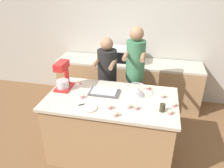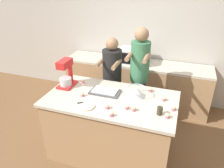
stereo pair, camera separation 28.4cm
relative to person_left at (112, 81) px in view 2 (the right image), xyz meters
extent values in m
plane|color=brown|center=(0.23, -0.71, -0.82)|extent=(16.00, 16.00, 0.00)
cube|color=#B2ADA3|center=(0.23, 1.14, 0.53)|extent=(10.00, 0.06, 2.70)
cube|color=#A87F56|center=(0.23, -0.71, -0.37)|extent=(1.66, 0.90, 0.91)
cube|color=beige|center=(0.23, -0.71, 0.11)|extent=(1.73, 0.96, 0.04)
cube|color=#A87F56|center=(0.23, 0.79, -0.40)|extent=(2.80, 0.60, 0.85)
cube|color=beige|center=(0.23, 0.79, 0.05)|extent=(2.80, 0.60, 0.04)
cylinder|color=#232328|center=(0.00, 0.00, -0.41)|extent=(0.24, 0.24, 0.83)
cylinder|color=black|center=(0.00, 0.00, 0.27)|extent=(0.31, 0.31, 0.53)
sphere|color=#936B4C|center=(0.00, 0.00, 0.63)|extent=(0.20, 0.20, 0.20)
cylinder|color=#936B4C|center=(-0.13, -0.17, 0.38)|extent=(0.06, 0.34, 0.06)
cylinder|color=#936B4C|center=(0.13, -0.17, 0.38)|extent=(0.06, 0.34, 0.06)
cylinder|color=#33384C|center=(0.45, 0.00, -0.37)|extent=(0.23, 0.23, 0.91)
cylinder|color=#38704C|center=(0.45, 0.00, 0.40)|extent=(0.29, 0.29, 0.62)
sphere|color=#936B4C|center=(0.45, 0.00, 0.81)|extent=(0.21, 0.21, 0.21)
cylinder|color=#936B4C|center=(0.33, -0.17, 0.54)|extent=(0.06, 0.34, 0.06)
cylinder|color=#936B4C|center=(0.57, -0.17, 0.54)|extent=(0.06, 0.34, 0.06)
cube|color=red|center=(-0.49, -0.59, 0.14)|extent=(0.20, 0.30, 0.03)
cylinder|color=red|center=(-0.49, -0.48, 0.29)|extent=(0.07, 0.07, 0.27)
cube|color=red|center=(-0.49, -0.61, 0.48)|extent=(0.13, 0.26, 0.10)
cylinder|color=#BCBCC1|center=(-0.49, -0.63, 0.21)|extent=(0.17, 0.17, 0.11)
cone|color=#BCBCC1|center=(0.54, -0.57, 0.19)|extent=(0.24, 0.24, 0.13)
torus|color=#BCBCC1|center=(0.54, -0.57, 0.25)|extent=(0.25, 0.25, 0.01)
cube|color=#4C4C51|center=(0.11, -0.61, 0.14)|extent=(0.41, 0.24, 0.02)
cube|color=white|center=(0.11, -0.61, 0.16)|extent=(0.33, 0.19, 0.02)
cube|color=silver|center=(0.18, 0.79, 0.20)|extent=(0.56, 0.39, 0.26)
cube|color=black|center=(0.13, 0.59, 0.20)|extent=(0.38, 0.01, 0.21)
cube|color=#2D2D2D|center=(0.38, 0.59, 0.20)|extent=(0.11, 0.01, 0.21)
cylinder|color=#332D1E|center=(0.89, -0.89, 0.17)|extent=(0.07, 0.07, 0.10)
cylinder|color=beige|center=(0.03, -1.03, 0.13)|extent=(0.19, 0.19, 0.02)
cube|color=#BCBCC1|center=(0.00, -0.90, 0.13)|extent=(0.12, 0.09, 0.01)
cube|color=black|center=(-0.09, -0.97, 0.13)|extent=(0.08, 0.06, 0.01)
cylinder|color=#D17084|center=(0.59, -0.91, 0.14)|extent=(0.05, 0.05, 0.03)
ellipsoid|color=beige|center=(0.59, -0.91, 0.17)|extent=(0.06, 0.06, 0.03)
cylinder|color=#D17084|center=(-0.14, -0.80, 0.14)|extent=(0.05, 0.05, 0.03)
ellipsoid|color=beige|center=(-0.14, -0.80, 0.17)|extent=(0.06, 0.06, 0.03)
cylinder|color=#D17084|center=(1.03, -0.75, 0.14)|extent=(0.05, 0.05, 0.03)
ellipsoid|color=beige|center=(1.03, -0.75, 0.17)|extent=(0.06, 0.06, 0.03)
cylinder|color=#D17084|center=(-0.31, -0.44, 0.14)|extent=(0.05, 0.05, 0.03)
ellipsoid|color=beige|center=(-0.31, -0.44, 0.17)|extent=(0.06, 0.06, 0.03)
cylinder|color=#D17084|center=(0.90, -0.56, 0.14)|extent=(0.05, 0.05, 0.03)
ellipsoid|color=beige|center=(0.90, -0.56, 0.17)|extent=(0.06, 0.06, 0.03)
cylinder|color=#D17084|center=(0.27, -0.97, 0.14)|extent=(0.05, 0.05, 0.03)
ellipsoid|color=beige|center=(0.27, -0.97, 0.17)|extent=(0.06, 0.06, 0.03)
cylinder|color=#D17084|center=(0.37, -1.11, 0.14)|extent=(0.05, 0.05, 0.03)
ellipsoid|color=beige|center=(0.37, -1.11, 0.17)|extent=(0.06, 0.06, 0.03)
cylinder|color=#D17084|center=(0.50, -0.90, 0.14)|extent=(0.05, 0.05, 0.03)
ellipsoid|color=beige|center=(0.50, -0.90, 0.17)|extent=(0.06, 0.06, 0.03)
cylinder|color=#D17084|center=(0.69, -0.38, 0.14)|extent=(0.05, 0.05, 0.03)
ellipsoid|color=beige|center=(0.69, -0.38, 0.17)|extent=(0.06, 0.06, 0.03)
cylinder|color=#D17084|center=(0.98, -0.93, 0.14)|extent=(0.05, 0.05, 0.03)
ellipsoid|color=beige|center=(0.98, -0.93, 0.17)|extent=(0.06, 0.06, 0.03)
camera|label=1|loc=(0.78, -3.14, 1.60)|focal=35.00mm
camera|label=2|loc=(1.05, -3.06, 1.60)|focal=35.00mm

